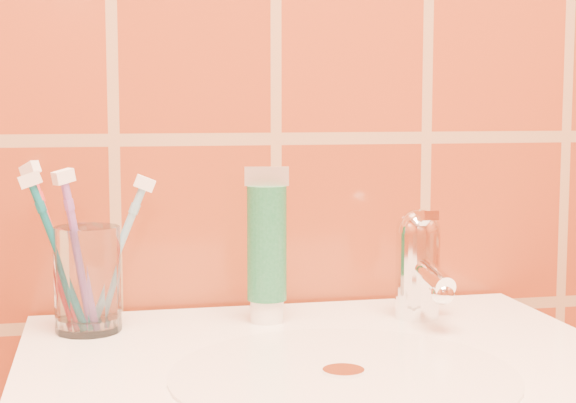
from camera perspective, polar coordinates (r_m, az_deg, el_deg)
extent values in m
cylinder|color=silver|center=(0.77, 3.61, -11.05)|extent=(0.30, 0.30, 0.00)
cylinder|color=white|center=(0.77, 3.61, -10.91)|extent=(0.04, 0.04, 0.00)
cylinder|color=white|center=(0.92, -12.83, -4.93)|extent=(0.08, 0.08, 0.11)
cylinder|color=white|center=(0.95, -1.37, -7.07)|extent=(0.04, 0.04, 0.02)
cylinder|color=#165E39|center=(0.93, -1.38, -2.70)|extent=(0.04, 0.04, 0.12)
cube|color=beige|center=(0.92, -1.39, 1.64)|extent=(0.05, 0.01, 0.02)
cylinder|color=white|center=(0.97, 8.36, -4.69)|extent=(0.05, 0.05, 0.09)
sphere|color=white|center=(0.96, 8.41, -1.91)|extent=(0.05, 0.05, 0.05)
cylinder|color=white|center=(0.93, 9.20, -4.67)|extent=(0.02, 0.09, 0.03)
cube|color=white|center=(0.95, 8.68, -0.93)|extent=(0.02, 0.06, 0.01)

